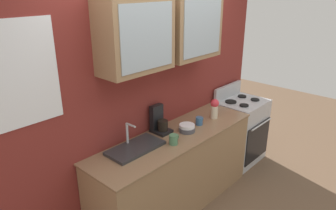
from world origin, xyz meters
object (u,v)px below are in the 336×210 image
(stove_range, at_px, (240,130))
(coffee_maker, at_px, (159,122))
(bowl_stack, at_px, (187,128))
(cup_near_bowls, at_px, (199,121))
(cup_near_sink, at_px, (174,139))
(vase, at_px, (214,108))
(sink_faucet, at_px, (135,147))

(stove_range, height_order, coffee_maker, coffee_maker)
(bowl_stack, xyz_separation_m, cup_near_bowls, (0.23, 0.01, 0.01))
(cup_near_bowls, bearing_deg, cup_near_sink, -170.39)
(vase, bearing_deg, cup_near_sink, -174.47)
(vase, relative_size, cup_near_sink, 1.88)
(cup_near_sink, bearing_deg, stove_range, 4.11)
(vase, distance_m, cup_near_bowls, 0.28)
(cup_near_bowls, distance_m, coffee_maker, 0.48)
(cup_near_sink, height_order, coffee_maker, coffee_maker)
(sink_faucet, height_order, coffee_maker, coffee_maker)
(bowl_stack, height_order, cup_near_sink, cup_near_sink)
(stove_range, distance_m, cup_near_sink, 1.61)
(stove_range, relative_size, cup_near_bowls, 9.17)
(vase, relative_size, coffee_maker, 0.81)
(stove_range, bearing_deg, coffee_maker, 172.32)
(vase, xyz_separation_m, coffee_maker, (-0.70, 0.22, -0.02))
(stove_range, distance_m, sink_faucet, 1.91)
(sink_faucet, relative_size, cup_near_bowls, 4.82)
(cup_near_sink, bearing_deg, vase, 5.53)
(stove_range, bearing_deg, sink_faucet, 177.21)
(sink_faucet, bearing_deg, bowl_stack, -10.40)
(bowl_stack, relative_size, vase, 0.75)
(stove_range, distance_m, bowl_stack, 1.31)
(cup_near_sink, bearing_deg, bowl_stack, 15.11)
(stove_range, xyz_separation_m, cup_near_bowls, (-0.99, -0.02, 0.48))
(coffee_maker, bearing_deg, bowl_stack, -47.68)
(stove_range, distance_m, cup_near_bowls, 1.10)
(vase, bearing_deg, coffee_maker, 162.19)
(vase, xyz_separation_m, cup_near_bowls, (-0.27, 0.01, -0.08))
(cup_near_sink, distance_m, cup_near_bowls, 0.54)
(stove_range, height_order, sink_faucet, sink_faucet)
(bowl_stack, xyz_separation_m, cup_near_sink, (-0.31, -0.08, 0.01))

